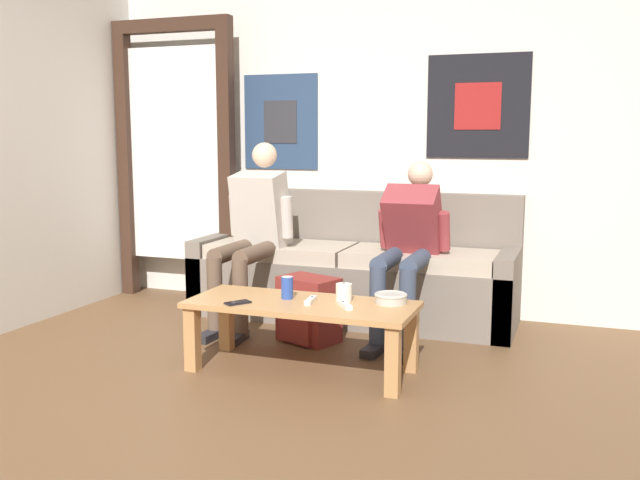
% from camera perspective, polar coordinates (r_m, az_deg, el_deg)
% --- Properties ---
extents(ground_plane, '(18.00, 18.00, 0.00)m').
position_cam_1_polar(ground_plane, '(3.18, -13.63, -15.64)').
color(ground_plane, brown).
extents(wall_back, '(10.00, 0.07, 2.55)m').
position_cam_1_polar(wall_back, '(5.31, 2.18, 8.35)').
color(wall_back, silver).
rests_on(wall_back, ground_plane).
extents(door_frame, '(1.00, 0.10, 2.15)m').
position_cam_1_polar(door_frame, '(5.68, -11.52, 7.42)').
color(door_frame, '#382319').
rests_on(door_frame, ground_plane).
extents(couch, '(2.26, 0.69, 0.88)m').
position_cam_1_polar(couch, '(5.03, 2.63, -2.82)').
color(couch, '#70665B').
rests_on(couch, ground_plane).
extents(coffee_table, '(1.24, 0.51, 0.39)m').
position_cam_1_polar(coffee_table, '(3.89, -1.49, -5.94)').
color(coffee_table, '#B27F4C').
rests_on(coffee_table, ground_plane).
extents(person_seated_adult, '(0.47, 0.87, 1.23)m').
position_cam_1_polar(person_seated_adult, '(4.82, -5.38, 0.99)').
color(person_seated_adult, brown).
rests_on(person_seated_adult, ground_plane).
extents(person_seated_teen, '(0.47, 0.97, 1.11)m').
position_cam_1_polar(person_seated_teen, '(4.54, 7.09, -0.09)').
color(person_seated_teen, '#384256').
rests_on(person_seated_teen, ground_plane).
extents(backpack, '(0.42, 0.36, 0.41)m').
position_cam_1_polar(backpack, '(4.46, -0.98, -5.70)').
color(backpack, maroon).
rests_on(backpack, ground_plane).
extents(ceramic_bowl, '(0.18, 0.18, 0.05)m').
position_cam_1_polar(ceramic_bowl, '(3.85, 5.68, -4.61)').
color(ceramic_bowl, '#B7B2A8').
rests_on(ceramic_bowl, coffee_table).
extents(pillar_candle, '(0.09, 0.09, 0.11)m').
position_cam_1_polar(pillar_candle, '(3.88, 1.92, -4.22)').
color(pillar_candle, silver).
rests_on(pillar_candle, coffee_table).
extents(drink_can_blue, '(0.07, 0.07, 0.12)m').
position_cam_1_polar(drink_can_blue, '(3.94, -2.64, -3.83)').
color(drink_can_blue, '#28479E').
rests_on(drink_can_blue, coffee_table).
extents(game_controller_near_left, '(0.05, 0.15, 0.03)m').
position_cam_1_polar(game_controller_near_left, '(3.85, -0.76, -4.85)').
color(game_controller_near_left, white).
rests_on(game_controller_near_left, coffee_table).
extents(game_controller_near_right, '(0.11, 0.14, 0.03)m').
position_cam_1_polar(game_controller_near_right, '(3.75, 2.02, -5.24)').
color(game_controller_near_right, white).
rests_on(game_controller_near_right, coffee_table).
extents(cell_phone, '(0.13, 0.15, 0.01)m').
position_cam_1_polar(cell_phone, '(3.86, -6.60, -5.00)').
color(cell_phone, black).
rests_on(cell_phone, coffee_table).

